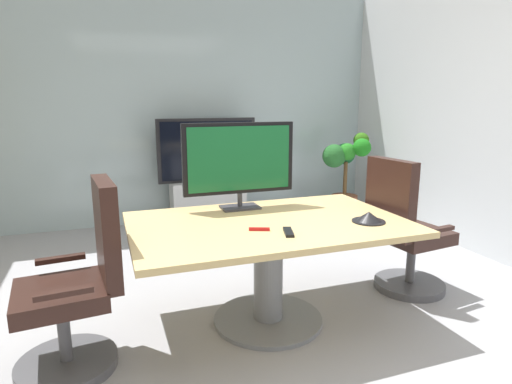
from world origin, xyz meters
The scene contains 11 objects.
ground_plane centered at (0.00, 0.00, 0.00)m, with size 7.11×7.11×0.00m, color #99999E.
wall_back_glass_partition centered at (0.00, 3.05, 1.46)m, with size 5.33×0.10×2.92m, color #9EB2B7.
conference_table centered at (0.14, 0.19, 0.54)m, with size 1.82×1.16×0.73m.
office_chair_left centered at (-1.06, 0.08, 0.46)m, with size 0.62×0.60×1.09m.
office_chair_right centered at (1.33, 0.28, 0.46)m, with size 0.62×0.60×1.09m.
tv_monitor centered at (0.06, 0.60, 1.09)m, with size 0.84×0.18×0.64m.
wall_display_unit centered at (0.31, 2.70, 0.44)m, with size 1.20×0.36×1.31m.
potted_plant centered at (2.04, 2.39, 0.67)m, with size 0.67×0.62×1.11m.
conference_phone centered at (0.76, -0.05, 0.76)m, with size 0.22×0.22×0.07m.
remote_control centered at (0.15, -0.10, 0.74)m, with size 0.05×0.17×0.02m, color black.
whiteboard_marker centered at (0.01, 0.01, 0.74)m, with size 0.13×0.02×0.02m, color red.
Camera 1 is at (-0.87, -2.39, 1.53)m, focal length 30.14 mm.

